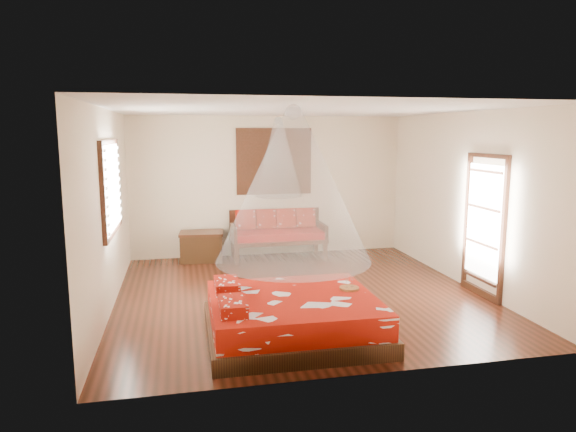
% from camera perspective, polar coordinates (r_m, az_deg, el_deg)
% --- Properties ---
extents(room, '(5.54, 5.54, 2.84)m').
position_cam_1_polar(room, '(7.71, 1.33, 1.29)').
color(room, black).
rests_on(room, ground).
extents(bed, '(2.09, 1.90, 0.64)m').
position_cam_1_polar(bed, '(6.37, 0.41, -11.09)').
color(bed, black).
rests_on(bed, floor).
extents(daybed, '(1.84, 0.82, 0.96)m').
position_cam_1_polar(daybed, '(10.18, -1.19, -1.78)').
color(daybed, black).
rests_on(daybed, floor).
extents(storage_chest, '(0.89, 0.68, 0.57)m').
position_cam_1_polar(storage_chest, '(10.13, -9.55, -3.31)').
color(storage_chest, black).
rests_on(storage_chest, floor).
extents(shutter_panel, '(1.52, 0.06, 1.32)m').
position_cam_1_polar(shutter_panel, '(10.34, -1.56, 6.09)').
color(shutter_panel, black).
rests_on(shutter_panel, wall_back).
extents(window_left, '(0.10, 1.74, 1.34)m').
position_cam_1_polar(window_left, '(7.73, -18.99, 3.05)').
color(window_left, black).
rests_on(window_left, wall_left).
extents(glazed_door, '(0.08, 1.02, 2.16)m').
position_cam_1_polar(glazed_door, '(8.29, 20.94, -1.08)').
color(glazed_door, black).
rests_on(glazed_door, floor).
extents(wine_tray, '(0.25, 0.25, 0.20)m').
position_cam_1_polar(wine_tray, '(6.61, 6.83, -7.65)').
color(wine_tray, brown).
rests_on(wine_tray, bed).
extents(mosquito_net_main, '(1.85, 1.85, 1.80)m').
position_cam_1_polar(mosquito_net_main, '(6.01, 0.60, 3.36)').
color(mosquito_net_main, white).
rests_on(mosquito_net_main, ceiling).
extents(mosquito_net_daybed, '(0.91, 0.91, 1.50)m').
position_cam_1_polar(mosquito_net_daybed, '(9.87, -1.07, 6.53)').
color(mosquito_net_daybed, white).
rests_on(mosquito_net_daybed, ceiling).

